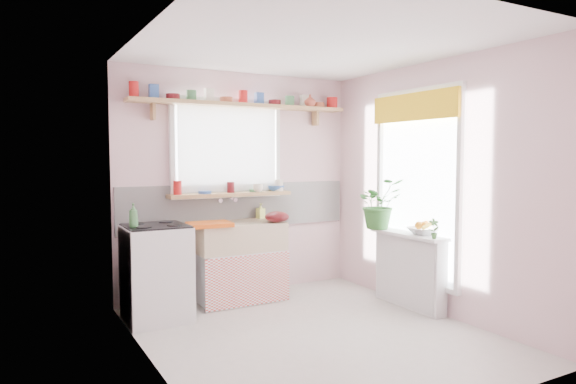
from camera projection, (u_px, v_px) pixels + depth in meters
room at (323, 174)px, 5.49m from camera, size 3.20×3.20×3.20m
sink_unit at (238, 261)px, 5.54m from camera, size 0.95×0.65×1.11m
cooker at (156, 272)px, 4.86m from camera, size 0.58×0.58×0.93m
radiator_ledge at (410, 269)px, 5.29m from camera, size 0.22×0.95×0.78m
windowsill at (231, 194)px, 5.65m from camera, size 1.40×0.22×0.04m
pine_shelf at (243, 105)px, 5.65m from camera, size 2.52×0.24×0.04m
shelf_crockery at (242, 99)px, 5.63m from camera, size 2.47×0.11×0.12m
sill_crockery at (231, 188)px, 5.65m from camera, size 1.35×0.11×0.12m
dish_tray at (210, 224)px, 5.20m from camera, size 0.45×0.35×0.04m
colander at (277, 217)px, 5.52m from camera, size 0.30×0.30×0.12m
jade_plant at (379, 204)px, 5.55m from camera, size 0.55×0.49×0.55m
fruit_bowl at (424, 231)px, 5.14m from camera, size 0.30×0.30×0.07m
herb_pot at (434, 229)px, 4.88m from camera, size 0.12×0.10×0.20m
soap_bottle_sink at (261, 211)px, 5.86m from camera, size 0.09×0.10×0.17m
sill_cup at (258, 188)px, 5.74m from camera, size 0.12×0.12×0.09m
sill_bowl at (276, 188)px, 5.97m from camera, size 0.23×0.23×0.06m
shelf_vase at (310, 101)px, 5.99m from camera, size 0.14×0.14×0.14m
cooker_bottle at (133, 215)px, 4.64m from camera, size 0.09×0.09×0.22m
fruit at (424, 225)px, 5.14m from camera, size 0.20×0.14×0.10m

